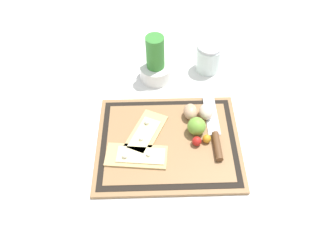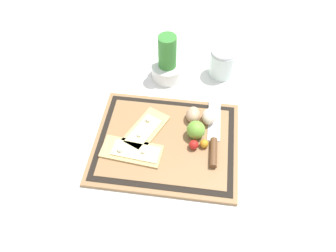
% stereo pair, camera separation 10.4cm
% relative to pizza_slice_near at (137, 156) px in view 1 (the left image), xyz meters
% --- Properties ---
extents(ground_plane, '(6.00, 6.00, 0.00)m').
position_rel_pizza_slice_near_xyz_m(ground_plane, '(0.10, 0.06, -0.02)').
color(ground_plane, white).
extents(cutting_board, '(0.45, 0.37, 0.02)m').
position_rel_pizza_slice_near_xyz_m(cutting_board, '(0.10, 0.06, -0.01)').
color(cutting_board, '#997047').
rests_on(cutting_board, ground_plane).
extents(pizza_slice_near, '(0.19, 0.10, 0.02)m').
position_rel_pizza_slice_near_xyz_m(pizza_slice_near, '(0.00, 0.00, 0.00)').
color(pizza_slice_near, tan).
rests_on(pizza_slice_near, cutting_board).
extents(pizza_slice_far, '(0.15, 0.19, 0.02)m').
position_rel_pizza_slice_near_xyz_m(pizza_slice_far, '(0.02, 0.09, 0.00)').
color(pizza_slice_far, tan).
rests_on(pizza_slice_far, cutting_board).
extents(knife, '(0.04, 0.28, 0.02)m').
position_rel_pizza_slice_near_xyz_m(knife, '(0.24, 0.07, 0.00)').
color(knife, silver).
rests_on(knife, cutting_board).
extents(egg_brown, '(0.04, 0.06, 0.04)m').
position_rel_pizza_slice_near_xyz_m(egg_brown, '(0.17, 0.16, 0.02)').
color(egg_brown, tan).
rests_on(egg_brown, cutting_board).
extents(egg_pink, '(0.04, 0.06, 0.04)m').
position_rel_pizza_slice_near_xyz_m(egg_pink, '(0.22, 0.15, 0.02)').
color(egg_pink, beige).
rests_on(egg_pink, cutting_board).
extents(lime, '(0.06, 0.06, 0.06)m').
position_rel_pizza_slice_near_xyz_m(lime, '(0.19, 0.09, 0.02)').
color(lime, '#70A838').
rests_on(lime, cutting_board).
extents(cherry_tomato_red, '(0.03, 0.03, 0.03)m').
position_rel_pizza_slice_near_xyz_m(cherry_tomato_red, '(0.18, 0.04, 0.01)').
color(cherry_tomato_red, red).
rests_on(cherry_tomato_red, cutting_board).
extents(cherry_tomato_yellow, '(0.03, 0.03, 0.03)m').
position_rel_pizza_slice_near_xyz_m(cherry_tomato_yellow, '(0.22, 0.05, 0.01)').
color(cherry_tomato_yellow, orange).
rests_on(cherry_tomato_yellow, cutting_board).
extents(herb_pot, '(0.12, 0.12, 0.18)m').
position_rel_pizza_slice_near_xyz_m(herb_pot, '(0.06, 0.36, 0.04)').
color(herb_pot, white).
rests_on(herb_pot, ground_plane).
extents(sauce_jar, '(0.09, 0.09, 0.11)m').
position_rel_pizza_slice_near_xyz_m(sauce_jar, '(0.26, 0.40, 0.03)').
color(sauce_jar, silver).
rests_on(sauce_jar, ground_plane).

